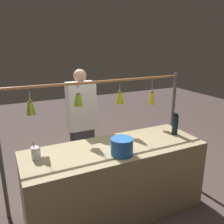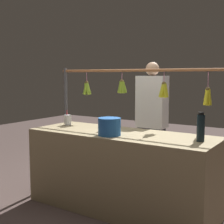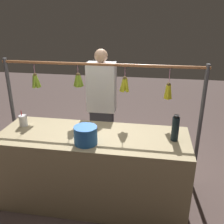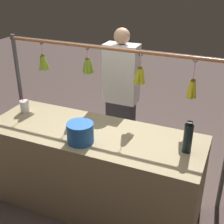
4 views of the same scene
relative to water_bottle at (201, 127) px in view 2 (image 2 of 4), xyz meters
The scene contains 7 objects.
ground_plane 1.27m from the water_bottle, ahead, with size 12.00×12.00×0.00m, color #503F3B.
market_counter 1.00m from the water_bottle, ahead, with size 2.01×0.72×0.83m, color tan.
display_rack 0.95m from the water_bottle, 26.46° to the right, with size 2.36×0.12×1.53m.
water_bottle is the anchor object (origin of this frame).
blue_bucket 0.88m from the water_bottle, 13.68° to the left, with size 0.23×0.23×0.18m, color #235DAE.
drink_cup 1.66m from the water_bottle, ahead, with size 0.09×0.09×0.18m.
vendor_person 1.28m from the water_bottle, 43.44° to the right, with size 0.38×0.21×1.60m.
Camera 2 is at (-1.74, 2.83, 1.43)m, focal length 51.46 mm.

